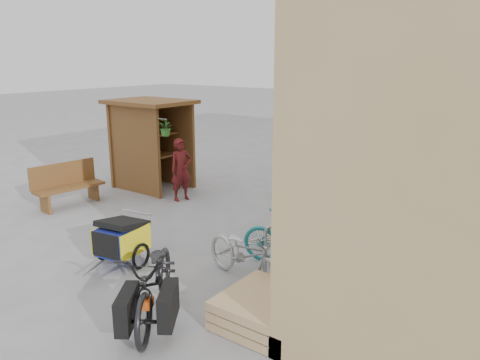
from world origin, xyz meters
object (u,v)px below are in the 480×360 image
Objects in this scene: pallet_stack at (262,308)px; bike_5 at (353,200)px; bike_2 at (316,218)px; bike_7 at (373,186)px; kiosk at (148,132)px; child_trailer at (122,238)px; shopping_carts at (429,171)px; person_kiosk at (181,170)px; cargo_bike at (155,282)px; bike_0 at (246,254)px; bench at (67,184)px; bike_1 at (289,238)px; bike_3 at (334,210)px; bike_6 at (367,189)px; bike_4 at (349,201)px.

pallet_stack is 4.64m from bike_5.
bike_7 is (0.10, 2.79, 0.04)m from bike_2.
child_trailer is (3.26, -3.73, -1.08)m from kiosk.
kiosk is 1.69× the size of child_trailer.
person_kiosk reaches higher than shopping_carts.
bike_2 is at bearing 104.81° from pallet_stack.
cargo_bike is 1.18× the size of bike_0.
pallet_stack is 0.71× the size of bench.
bike_0 is at bearing 8.46° from child_trailer.
bike_1 is at bearing 162.35° from bike_7.
bike_7 is (-0.11, 2.45, -0.09)m from bike_3.
bike_7 reaches higher than bike_2.
bike_1 reaches higher than pallet_stack.
bike_7 is at bearing -40.09° from person_kiosk.
child_trailer is at bearing 133.60° from bike_5.
kiosk is 1.31× the size of bike_6.
bike_1 reaches higher than bike_4.
bike_5 is at bearing -178.90° from bike_6.
bike_3 is (5.64, -0.34, -1.01)m from kiosk.
kiosk reaches higher than person_kiosk.
bike_2 is (5.84, 1.63, -0.11)m from bench.
kiosk is 5.75m from bike_5.
shopping_carts is 6.57m from person_kiosk.
bike_4 is at bearing -179.66° from bike_6.
bike_4 is (0.19, 3.56, 0.01)m from bike_0.
cargo_bike is at bearing 172.83° from bike_6.
kiosk is 2.57m from bench.
shopping_carts is 8.88m from cargo_bike.
cargo_bike reaches higher than bike_2.
child_trailer is at bearing 125.75° from bike_3.
shopping_carts is at bearing -27.23° from bike_3.
bench reaches higher than bike_4.
bench is 1.07× the size of bike_5.
person_kiosk is at bearing 143.65° from pallet_stack.
person_kiosk reaches higher than bench.
bike_3 reaches higher than shopping_carts.
kiosk reaches higher than bike_3.
bike_2 is at bearing -99.87° from shopping_carts.
bike_6 is (-0.06, 1.14, 0.01)m from bike_4.
bike_5 is (0.19, 3.74, -0.00)m from bike_0.
kiosk is 5.59m from bike_2.
bike_2 is 0.84× the size of bike_6.
bike_4 is at bearing 5.33° from kiosk.
bench is 1.11× the size of bike_7.
bike_4 is 1.19× the size of bike_5.
bike_5 is (2.34, 4.44, 0.00)m from child_trailer.
cargo_bike reaches higher than shopping_carts.
bench is 6.07m from bike_2.
bike_7 is (-0.74, -2.05, -0.10)m from shopping_carts.
kiosk is 1.16× the size of cargo_bike.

